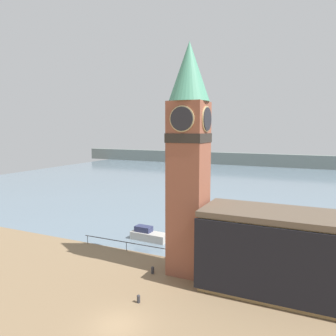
% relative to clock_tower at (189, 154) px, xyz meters
% --- Properties ---
extents(ground_plane, '(160.00, 160.00, 0.00)m').
position_rel_clock_tower_xyz_m(ground_plane, '(-1.39, -10.99, -12.34)').
color(ground_plane, '#846B4C').
extents(water, '(160.00, 120.00, 0.00)m').
position_rel_clock_tower_xyz_m(water, '(-1.39, 62.59, -12.34)').
color(water, slate).
rests_on(water, ground_plane).
extents(far_shoreline, '(180.00, 3.00, 5.00)m').
position_rel_clock_tower_xyz_m(far_shoreline, '(-1.39, 102.59, -9.84)').
color(far_shoreline, slate).
rests_on(far_shoreline, water).
extents(pier_railing, '(12.42, 0.08, 1.09)m').
position_rel_clock_tower_xyz_m(pier_railing, '(-8.98, 2.34, -11.38)').
color(pier_railing, '#333338').
rests_on(pier_railing, ground_plane).
extents(clock_tower, '(4.05, 4.05, 23.21)m').
position_rel_clock_tower_xyz_m(clock_tower, '(0.00, 0.00, 0.00)').
color(clock_tower, brown).
rests_on(clock_tower, ground_plane).
extents(pier_building, '(12.90, 6.27, 7.53)m').
position_rel_clock_tower_xyz_m(pier_building, '(8.51, -0.73, -8.56)').
color(pier_building, '#A88451').
rests_on(pier_building, ground_plane).
extents(boat_near, '(5.19, 2.12, 1.79)m').
position_rel_clock_tower_xyz_m(boat_near, '(-8.38, 6.90, -11.66)').
color(boat_near, '#B7B2A8').
rests_on(boat_near, water).
extents(mooring_bollard_near, '(0.34, 0.34, 0.75)m').
position_rel_clock_tower_xyz_m(mooring_bollard_near, '(-3.11, -1.97, -11.94)').
color(mooring_bollard_near, '#2D2D33').
rests_on(mooring_bollard_near, ground_plane).
extents(mooring_bollard_far, '(0.30, 0.30, 0.72)m').
position_rel_clock_tower_xyz_m(mooring_bollard_far, '(-1.57, -7.53, -11.95)').
color(mooring_bollard_far, '#2D2D33').
rests_on(mooring_bollard_far, ground_plane).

